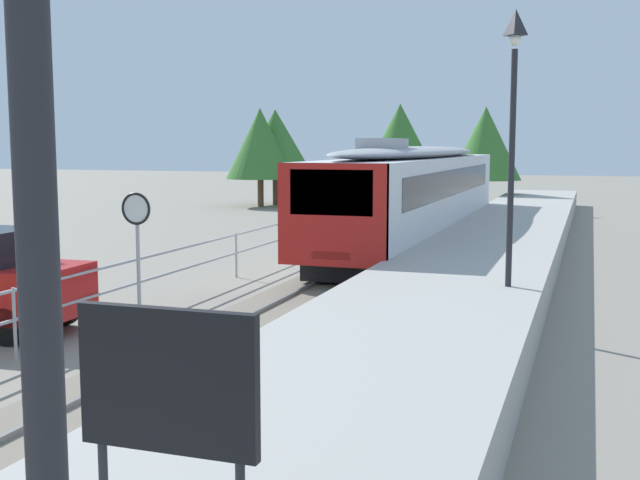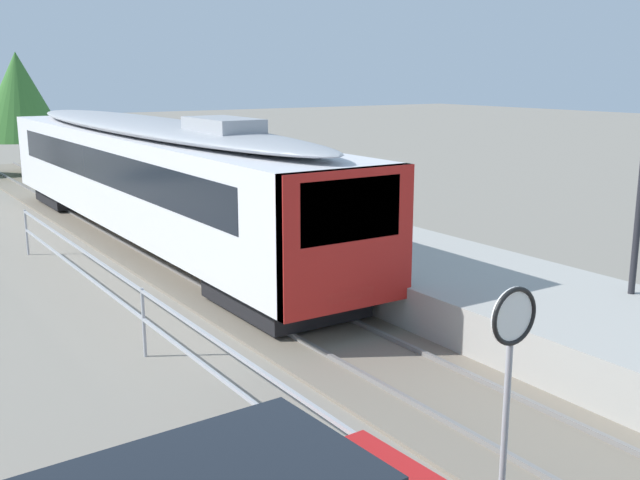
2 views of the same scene
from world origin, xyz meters
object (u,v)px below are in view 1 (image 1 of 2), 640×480
commuter_train (416,188)px  platform_lamp_mid_platform (513,96)px  platform_notice_board (167,390)px  speed_limit_sign (137,229)px

commuter_train → platform_lamp_mid_platform: size_ratio=3.75×
platform_notice_board → speed_limit_sign: bearing=122.9°
speed_limit_sign → platform_lamp_mid_platform: bearing=24.7°
commuter_train → platform_notice_board: commuter_train is taller
platform_notice_board → speed_limit_sign: size_ratio=0.64×
platform_notice_board → speed_limit_sign: speed_limit_sign is taller
commuter_train → speed_limit_sign: size_ratio=7.15×
commuter_train → speed_limit_sign: bearing=-97.4°
commuter_train → platform_notice_board: size_ratio=11.14×
platform_notice_board → speed_limit_sign: (-5.60, 8.64, -0.06)m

